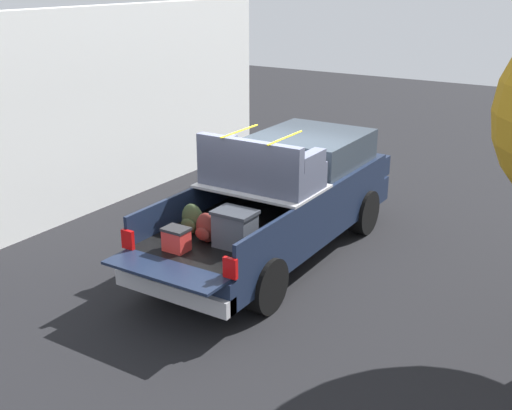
% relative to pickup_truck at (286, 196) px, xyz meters
% --- Properties ---
extents(ground_plane, '(40.00, 40.00, 0.00)m').
position_rel_pickup_truck_xyz_m(ground_plane, '(-0.36, 0.00, -0.97)').
color(ground_plane, black).
extents(pickup_truck, '(6.05, 2.06, 2.23)m').
position_rel_pickup_truck_xyz_m(pickup_truck, '(0.00, 0.00, 0.00)').
color(pickup_truck, '#162138').
rests_on(pickup_truck, ground_plane).
extents(building_facade, '(8.72, 0.36, 4.00)m').
position_rel_pickup_truck_xyz_m(building_facade, '(1.04, 4.39, 1.02)').
color(building_facade, white).
rests_on(building_facade, ground_plane).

